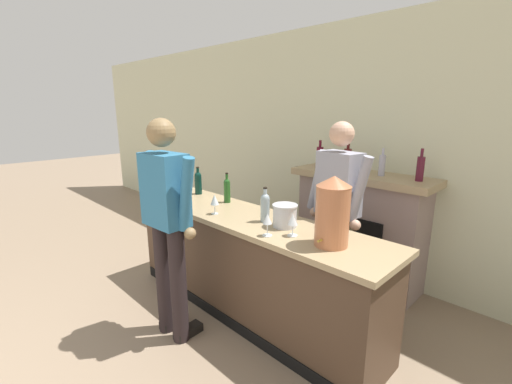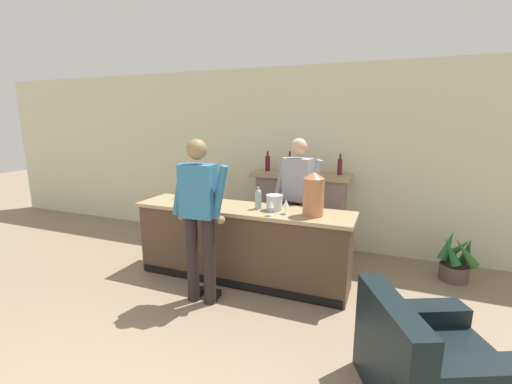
{
  "view_description": "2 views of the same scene",
  "coord_description": "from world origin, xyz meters",
  "views": [
    {
      "loc": [
        1.99,
        1.13,
        1.85
      ],
      "look_at": [
        -0.3,
        3.42,
        1.05
      ],
      "focal_mm": 24.0,
      "sensor_mm": 36.0,
      "label": 1
    },
    {
      "loc": [
        1.57,
        -0.57,
        1.97
      ],
      "look_at": [
        0.05,
        3.23,
        1.1
      ],
      "focal_mm": 24.0,
      "sensor_mm": 36.0,
      "label": 2
    }
  ],
  "objects": [
    {
      "name": "bar_counter",
      "position": [
        -0.08,
        3.08,
        0.47
      ],
      "size": [
        2.69,
        0.63,
        0.93
      ],
      "color": "#4B3526",
      "rests_on": "ground_plane"
    },
    {
      "name": "armchair_black",
      "position": [
        1.89,
        1.78,
        0.27
      ],
      "size": [
        1.1,
        1.12,
        0.79
      ],
      "color": "black",
      "rests_on": "ground_plane"
    },
    {
      "name": "person_bartender",
      "position": [
        0.46,
        3.67,
        0.96
      ],
      "size": [
        0.65,
        0.35,
        1.74
      ],
      "color": "#473E2A",
      "rests_on": "ground_plane"
    },
    {
      "name": "wine_glass_mid_counter",
      "position": [
        0.5,
        3.0,
        1.05
      ],
      "size": [
        0.08,
        0.08,
        0.17
      ],
      "color": "silver",
      "rests_on": "bar_counter"
    },
    {
      "name": "wine_bottle_cabernet_heavy",
      "position": [
        -1.02,
        3.25,
        1.06
      ],
      "size": [
        0.08,
        0.08,
        0.3
      ],
      "color": "#0A2D25",
      "rests_on": "bar_counter"
    },
    {
      "name": "person_customer",
      "position": [
        -0.27,
        2.42,
        0.99
      ],
      "size": [
        0.66,
        0.32,
        1.78
      ],
      "color": "black",
      "rests_on": "ground_plane"
    },
    {
      "name": "ice_bucket_steel",
      "position": [
        0.33,
        3.11,
        1.02
      ],
      "size": [
        0.2,
        0.2,
        0.18
      ],
      "color": "silver",
      "rests_on": "bar_counter"
    },
    {
      "name": "potted_plant_corner",
      "position": [
        2.4,
        4.02,
        0.27
      ],
      "size": [
        0.49,
        0.49,
        0.63
      ],
      "color": "brown",
      "rests_on": "ground_plane"
    },
    {
      "name": "wine_glass_by_dispenser",
      "position": [
        -0.32,
        2.93,
        1.05
      ],
      "size": [
        0.07,
        0.07,
        0.18
      ],
      "color": "silver",
      "rests_on": "bar_counter"
    },
    {
      "name": "copper_dispenser",
      "position": [
        0.8,
        3.05,
        1.17
      ],
      "size": [
        0.24,
        0.27,
        0.49
      ],
      "color": "#B96D46",
      "rests_on": "bar_counter"
    },
    {
      "name": "wine_glass_near_bucket",
      "position": [
        0.37,
        2.86,
        1.05
      ],
      "size": [
        0.07,
        0.07,
        0.17
      ],
      "color": "silver",
      "rests_on": "bar_counter"
    },
    {
      "name": "wine_bottle_burgundy_dark",
      "position": [
        -0.54,
        3.26,
        1.06
      ],
      "size": [
        0.06,
        0.06,
        0.3
      ],
      "color": "#245820",
      "rests_on": "bar_counter"
    },
    {
      "name": "wine_bottle_rose_blush",
      "position": [
        0.13,
        3.09,
        1.06
      ],
      "size": [
        0.08,
        0.08,
        0.29
      ],
      "color": "#9DB0B8",
      "rests_on": "bar_counter"
    },
    {
      "name": "wall_back_panel",
      "position": [
        0.0,
        4.6,
        1.38
      ],
      "size": [
        12.0,
        0.07,
        2.75
      ],
      "color": "beige",
      "rests_on": "ground_plane"
    },
    {
      "name": "fireplace_stone",
      "position": [
        0.33,
        4.34,
        0.61
      ],
      "size": [
        1.45,
        0.52,
        1.51
      ],
      "color": "gray",
      "rests_on": "ground_plane"
    }
  ]
}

